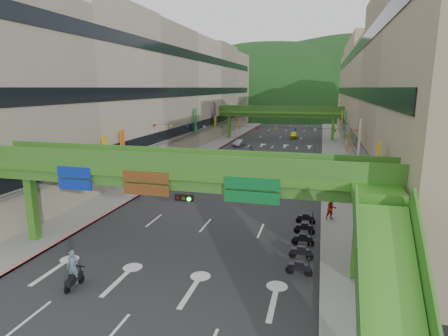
{
  "coord_description": "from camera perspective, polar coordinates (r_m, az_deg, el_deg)",
  "views": [
    {
      "loc": [
        8.61,
        -15.17,
        10.88
      ],
      "look_at": [
        0.0,
        18.0,
        3.5
      ],
      "focal_mm": 30.0,
      "sensor_mm": 36.0,
      "label": 1
    }
  ],
  "objects": [
    {
      "name": "scooter_rider_left",
      "position": [
        45.06,
        -6.78,
        -0.57
      ],
      "size": [
        1.02,
        1.6,
        2.04
      ],
      "color": "#9A99A0",
      "rests_on": "ground"
    },
    {
      "name": "scooter_rider_near",
      "position": [
        22.81,
        -21.99,
        -14.29
      ],
      "size": [
        0.72,
        1.6,
        2.22
      ],
      "color": "black",
      "rests_on": "ground"
    },
    {
      "name": "curb_right",
      "position": [
        66.06,
        14.79,
        2.35
      ],
      "size": [
        0.2,
        140.0,
        0.18
      ],
      "primitive_type": "cube",
      "color": "gray",
      "rests_on": "ground"
    },
    {
      "name": "pedestrian_red",
      "position": [
        32.37,
        16.03,
        -6.26
      ],
      "size": [
        1.09,
        0.99,
        1.84
      ],
      "primitive_type": "imported",
      "rotation": [
        0.0,
        0.0,
        0.39
      ],
      "color": "#9D230F",
      "rests_on": "ground"
    },
    {
      "name": "curb_left",
      "position": [
        68.39,
        -0.65,
        3.08
      ],
      "size": [
        0.2,
        140.0,
        0.18
      ],
      "primitive_type": "cube",
      "color": "#CC5959",
      "rests_on": "ground"
    },
    {
      "name": "car_yellow",
      "position": [
        83.77,
        10.55,
        4.99
      ],
      "size": [
        2.1,
        4.43,
        1.46
      ],
      "primitive_type": "imported",
      "rotation": [
        0.0,
        0.0,
        0.09
      ],
      "color": "yellow",
      "rests_on": "ground"
    },
    {
      "name": "hill_left",
      "position": [
        177.09,
        6.94,
        8.54
      ],
      "size": [
        168.0,
        140.0,
        112.0
      ],
      "primitive_type": "ellipsoid",
      "color": "#1C4419",
      "rests_on": "ground"
    },
    {
      "name": "building_row_right",
      "position": [
        66.0,
        23.92,
        9.9
      ],
      "size": [
        12.8,
        95.0,
        19.0
      ],
      "color": "gray",
      "rests_on": "ground"
    },
    {
      "name": "overpass_near",
      "position": [
        22.66,
        -5.75,
        -2.41
      ],
      "size": [
        28.0,
        12.27,
        7.1
      ],
      "color": "#4C9E2D",
      "rests_on": "ground"
    },
    {
      "name": "pedestrian_dark",
      "position": [
        34.77,
        19.91,
        -5.52
      ],
      "size": [
        0.91,
        0.42,
        1.52
      ],
      "primitive_type": "imported",
      "rotation": [
        0.0,
        0.0,
        0.06
      ],
      "color": "#23222B",
      "rests_on": "ground"
    },
    {
      "name": "road_slab",
      "position": [
        66.63,
        6.94,
        2.68
      ],
      "size": [
        18.0,
        140.0,
        0.02
      ],
      "primitive_type": "cube",
      "color": "#28282B",
      "rests_on": "ground"
    },
    {
      "name": "bunting_string",
      "position": [
        46.25,
        3.76,
        6.02
      ],
      "size": [
        26.0,
        0.36,
        0.47
      ],
      "color": "black",
      "rests_on": "ground"
    },
    {
      "name": "scooter_rider_far",
      "position": [
        59.75,
        4.12,
        2.57
      ],
      "size": [
        0.86,
        1.58,
        1.92
      ],
      "color": "#8C1500",
      "rests_on": "ground"
    },
    {
      "name": "building_row_left",
      "position": [
        70.76,
        -8.51,
        10.87
      ],
      "size": [
        12.8,
        95.0,
        19.0
      ],
      "color": "#9E937F",
      "rests_on": "ground"
    },
    {
      "name": "car_silver",
      "position": [
        70.97,
        2.34,
        3.85
      ],
      "size": [
        1.81,
        4.02,
        1.28
      ],
      "primitive_type": "imported",
      "rotation": [
        0.0,
        0.0,
        -0.12
      ],
      "color": "#939199",
      "rests_on": "ground"
    },
    {
      "name": "scooter_rider_mid",
      "position": [
        50.03,
        8.57,
        0.7
      ],
      "size": [
        0.92,
        1.59,
        2.05
      ],
      "color": "black",
      "rests_on": "ground"
    },
    {
      "name": "overpass_far",
      "position": [
        80.82,
        8.49,
        8.14
      ],
      "size": [
        28.0,
        2.2,
        7.1
      ],
      "color": "#4C9E2D",
      "rests_on": "ground"
    },
    {
      "name": "parked_scooter_row",
      "position": [
        27.23,
        11.95,
        -10.48
      ],
      "size": [
        1.6,
        9.35,
        1.08
      ],
      "color": "black",
      "rests_on": "ground"
    },
    {
      "name": "ground",
      "position": [
        20.56,
        -13.55,
        -20.17
      ],
      "size": [
        320.0,
        320.0,
        0.0
      ],
      "primitive_type": "plane",
      "color": "black",
      "rests_on": "ground"
    },
    {
      "name": "sidewalk_left",
      "position": [
        68.91,
        -2.17,
        3.12
      ],
      "size": [
        4.0,
        140.0,
        0.15
      ],
      "primitive_type": "cube",
      "color": "gray",
      "rests_on": "ground"
    },
    {
      "name": "pedestrian_blue",
      "position": [
        46.69,
        18.61,
        -0.91
      ],
      "size": [
        0.8,
        0.53,
        1.68
      ],
      "primitive_type": "imported",
      "rotation": [
        0.0,
        0.0,
        3.17
      ],
      "color": "#3D4064",
      "rests_on": "ground"
    },
    {
      "name": "sidewalk_right",
      "position": [
        66.1,
        16.43,
        2.25
      ],
      "size": [
        4.0,
        140.0,
        0.15
      ],
      "primitive_type": "cube",
      "color": "gray",
      "rests_on": "ground"
    },
    {
      "name": "hill_right",
      "position": [
        196.16,
        19.53,
        8.29
      ],
      "size": [
        208.0,
        176.0,
        128.0
      ],
      "primitive_type": "ellipsoid",
      "color": "#1C4419",
      "rests_on": "ground"
    }
  ]
}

